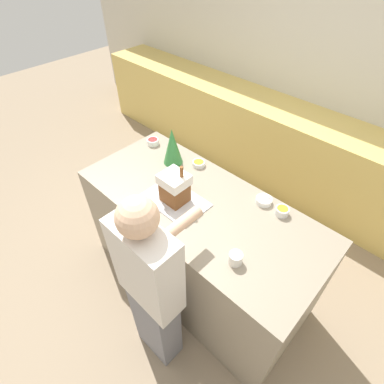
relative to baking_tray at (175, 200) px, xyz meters
name	(u,v)px	position (x,y,z in m)	size (l,w,h in m)	color
ground_plane	(197,276)	(0.14, 0.10, -0.96)	(12.00, 12.00, 0.00)	gray
wall_back	(338,73)	(0.14, 2.09, 0.34)	(8.00, 0.05, 2.60)	beige
back_cabinet_block	(300,156)	(0.14, 1.76, -0.49)	(6.00, 0.60, 0.94)	#DBBC60
kitchen_island	(198,244)	(0.14, 0.10, -0.48)	(1.84, 0.82, 0.96)	gray
baking_tray	(175,200)	(0.00, 0.00, 0.00)	(0.45, 0.30, 0.01)	silver
gingerbread_house	(175,187)	(0.00, 0.00, 0.12)	(0.18, 0.17, 0.30)	brown
decorative_tree	(172,146)	(-0.33, 0.30, 0.15)	(0.16, 0.16, 0.31)	#33843D
candy_bowl_near_tray_right	(199,163)	(-0.15, 0.41, 0.02)	(0.10, 0.10, 0.04)	white
candy_bowl_near_tray_left	(282,211)	(0.61, 0.41, 0.03)	(0.09, 0.09, 0.05)	white
candy_bowl_behind_tray	(264,200)	(0.46, 0.41, 0.02)	(0.11, 0.11, 0.04)	white
candy_bowl_front_corner	(153,141)	(-0.65, 0.35, 0.02)	(0.10, 0.10, 0.05)	white
mug	(235,258)	(0.62, -0.11, 0.03)	(0.08, 0.08, 0.08)	white
person	(152,290)	(0.33, -0.52, -0.16)	(0.41, 0.51, 1.56)	slate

